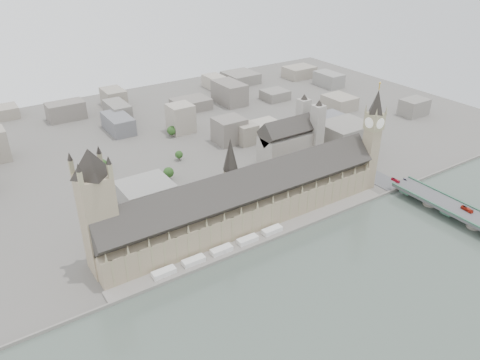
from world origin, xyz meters
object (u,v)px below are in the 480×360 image
victoria_tower (97,206)px  red_bus_north (395,180)px  red_bus_south (467,209)px  westminster_bridge (467,218)px  westminster_abbey (291,141)px  elizabeth_tower (373,133)px  palace_of_westminster (245,201)px  car_approach (405,179)px

victoria_tower → red_bus_north: victoria_tower is taller
victoria_tower → red_bus_south: bearing=-21.0°
westminster_bridge → westminster_abbey: bearing=105.6°
victoria_tower → westminster_abbey: 244.79m
elizabeth_tower → red_bus_south: elizabeth_tower is taller
elizabeth_tower → westminster_abbey: bearing=107.3°
palace_of_westminster → car_approach: (166.47, -35.94, -11.80)m
palace_of_westminster → victoria_tower: victoria_tower is taller
palace_of_westminster → red_bus_south: 195.25m
victoria_tower → red_bus_south: 310.45m
victoria_tower → car_approach: (288.47, -42.24, -44.30)m
palace_of_westminster → westminster_abbey: bearing=34.2°
westminster_bridge → red_bus_north: size_ratio=34.34×
palace_of_westminster → red_bus_south: (165.01, -103.79, -10.87)m
victoria_tower → red_bus_north: bearing=-8.0°
westminster_abbey → red_bus_north: (44.86, -108.22, -13.51)m
westminster_bridge → westminster_abbey: size_ratio=4.78×
elizabeth_tower → westminster_bridge: size_ratio=0.33×
palace_of_westminster → car_approach: size_ratio=58.33×
elizabeth_tower → westminster_bridge: (24.00, -95.50, -52.96)m
red_bus_north → red_bus_south: size_ratio=0.83×
red_bus_north → car_approach: size_ratio=2.08×
red_bus_south → car_approach: bearing=92.9°
palace_of_westminster → elizabeth_tower: bearing=-4.8°
palace_of_westminster → westminster_bridge: 195.05m
westminster_bridge → elizabeth_tower: bearing=104.1°
elizabeth_tower → westminster_bridge: 111.81m
red_bus_north → red_bus_south: (9.23, -70.87, 0.26)m
red_bus_north → car_approach: 11.12m
westminster_bridge → red_bus_north: 74.82m
car_approach → red_bus_north: bearing=172.2°
westminster_bridge → palace_of_westminster: bearing=146.5°
westminster_bridge → red_bus_south: red_bus_south is taller
westminster_abbey → red_bus_north: westminster_abbey is taller
red_bus_south → palace_of_westminster: bearing=151.9°
victoria_tower → westminster_abbey: victoria_tower is taller
westminster_abbey → car_approach: bearing=-63.5°
westminster_abbey → red_bus_south: (54.09, -179.09, -13.25)m
victoria_tower → westminster_abbey: size_ratio=1.47×
palace_of_westminster → victoria_tower: (-122.00, 6.30, 32.50)m
victoria_tower → car_approach: size_ratio=22.01×
westminster_bridge → victoria_tower: bearing=158.2°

